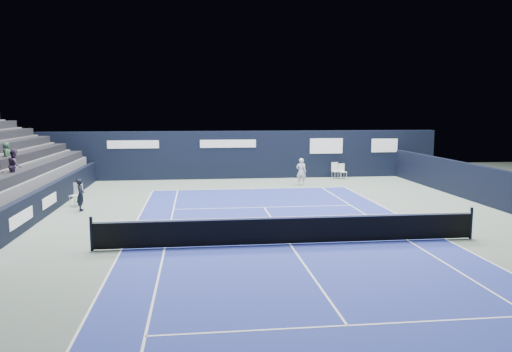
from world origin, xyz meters
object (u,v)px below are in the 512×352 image
(folding_chair_back_b, at_px, (342,170))
(tennis_player, at_px, (301,172))
(line_judge_chair, at_px, (77,193))
(folding_chair_back_a, at_px, (335,168))
(tennis_net, at_px, (290,229))

(folding_chair_back_b, bearing_deg, tennis_player, -152.94)
(folding_chair_back_b, height_order, line_judge_chair, line_judge_chair)
(folding_chair_back_a, bearing_deg, tennis_net, -125.52)
(folding_chair_back_a, xyz_separation_m, line_judge_chair, (-14.55, -7.65, -0.10))
(line_judge_chair, bearing_deg, tennis_player, 44.46)
(folding_chair_back_b, bearing_deg, line_judge_chair, -162.66)
(folding_chair_back_b, xyz_separation_m, tennis_net, (-6.38, -15.41, -0.05))
(tennis_net, bearing_deg, folding_chair_back_b, 67.52)
(folding_chair_back_a, xyz_separation_m, tennis_player, (-2.78, -2.48, 0.10))
(folding_chair_back_b, distance_m, tennis_player, 4.02)
(folding_chair_back_a, relative_size, line_judge_chair, 1.00)
(folding_chair_back_a, relative_size, folding_chair_back_b, 1.08)
(tennis_player, bearing_deg, line_judge_chair, -156.28)
(line_judge_chair, bearing_deg, folding_chair_back_a, 48.48)
(line_judge_chair, height_order, tennis_net, tennis_net)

